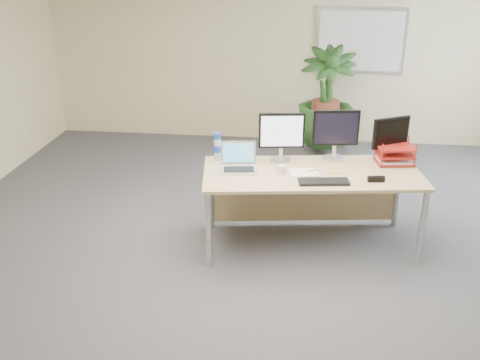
# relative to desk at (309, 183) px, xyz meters

# --- Properties ---
(floor) EXTENTS (8.00, 8.00, 0.00)m
(floor) POSITION_rel_desk_xyz_m (-0.50, -0.83, -0.63)
(floor) COLOR #46454A
(floor) RESTS_ON ground
(back_wall) EXTENTS (7.00, 0.04, 2.70)m
(back_wall) POSITION_rel_desk_xyz_m (-0.50, 3.17, 0.72)
(back_wall) COLOR beige
(back_wall) RESTS_ON floor
(whiteboard) EXTENTS (1.30, 0.04, 0.95)m
(whiteboard) POSITION_rel_desk_xyz_m (0.70, 3.14, 0.92)
(whiteboard) COLOR silver
(whiteboard) RESTS_ON back_wall
(desk) EXTENTS (2.20, 1.17, 0.81)m
(desk) POSITION_rel_desk_xyz_m (0.00, 0.00, 0.00)
(desk) COLOR tan
(desk) RESTS_ON floor
(floor_plant) EXTENTS (0.90, 0.90, 1.50)m
(floor_plant) POSITION_rel_desk_xyz_m (0.23, 2.57, 0.12)
(floor_plant) COLOR #173C15
(floor_plant) RESTS_ON floor
(monitor_left) EXTENTS (0.45, 0.21, 0.50)m
(monitor_left) POSITION_rel_desk_xyz_m (-0.30, 0.12, 0.46)
(monitor_left) COLOR silver
(monitor_left) RESTS_ON desk
(monitor_right) EXTENTS (0.47, 0.21, 0.52)m
(monitor_right) POSITION_rel_desk_xyz_m (0.24, 0.24, 0.47)
(monitor_right) COLOR silver
(monitor_right) RESTS_ON desk
(monitor_dark) EXTENTS (0.37, 0.22, 0.45)m
(monitor_dark) POSITION_rel_desk_xyz_m (0.79, 0.29, 0.43)
(monitor_dark) COLOR silver
(monitor_dark) RESTS_ON desk
(laptop) EXTENTS (0.39, 0.35, 0.25)m
(laptop) POSITION_rel_desk_xyz_m (-0.70, -0.12, 0.23)
(laptop) COLOR silver
(laptop) RESTS_ON desk
(keyboard) EXTENTS (0.48, 0.22, 0.03)m
(keyboard) POSITION_rel_desk_xyz_m (0.12, -0.38, 0.19)
(keyboard) COLOR black
(keyboard) RESTS_ON desk
(coffee_mug) EXTENTS (0.11, 0.08, 0.08)m
(coffee_mug) POSITION_rel_desk_xyz_m (-0.28, -0.20, 0.22)
(coffee_mug) COLOR silver
(coffee_mug) RESTS_ON desk
(spiral_notebook) EXTENTS (0.30, 0.25, 0.01)m
(spiral_notebook) POSITION_rel_desk_xyz_m (-0.07, -0.17, 0.18)
(spiral_notebook) COLOR silver
(spiral_notebook) RESTS_ON desk
(orange_pen) EXTENTS (0.12, 0.09, 0.01)m
(orange_pen) POSITION_rel_desk_xyz_m (0.02, -0.12, 0.19)
(orange_pen) COLOR orange
(orange_pen) RESTS_ON spiral_notebook
(yellow_highlighter) EXTENTS (0.12, 0.02, 0.02)m
(yellow_highlighter) POSITION_rel_desk_xyz_m (0.23, -0.14, 0.18)
(yellow_highlighter) COLOR yellow
(yellow_highlighter) RESTS_ON desk
(water_bottle) EXTENTS (0.07, 0.07, 0.29)m
(water_bottle) POSITION_rel_desk_xyz_m (-0.94, 0.08, 0.31)
(water_bottle) COLOR silver
(water_bottle) RESTS_ON desk
(letter_tray) EXTENTS (0.40, 0.32, 0.17)m
(letter_tray) POSITION_rel_desk_xyz_m (0.84, 0.21, 0.25)
(letter_tray) COLOR maroon
(letter_tray) RESTS_ON desk
(stapler) EXTENTS (0.16, 0.06, 0.05)m
(stapler) POSITION_rel_desk_xyz_m (0.60, -0.29, 0.20)
(stapler) COLOR black
(stapler) RESTS_ON desk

